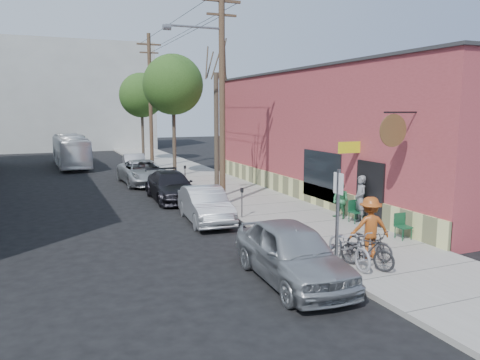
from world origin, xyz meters
name	(u,v)px	position (x,y,z in m)	size (l,w,h in m)	color
ground	(205,238)	(0.00, 0.00, 0.00)	(120.00, 120.00, 0.00)	black
sidewalk	(213,184)	(4.25, 11.00, 0.07)	(4.50, 58.00, 0.15)	gray
cafe_building	(337,134)	(8.99, 4.99, 3.30)	(6.60, 20.20, 6.61)	#98383E
end_cap_building	(71,97)	(-2.00, 42.00, 6.00)	(18.00, 8.00, 12.00)	#AFB0AB
sign_post	(338,209)	(2.35, -4.78, 1.83)	(0.07, 0.45, 2.80)	slate
parking_meter_near	(242,198)	(2.25, 1.86, 0.98)	(0.14, 0.14, 1.24)	slate
parking_meter_far	(185,173)	(2.25, 10.25, 0.98)	(0.14, 0.14, 1.24)	slate
utility_pole_near	(221,91)	(2.39, 4.65, 5.41)	(3.57, 0.28, 10.00)	#503A28
utility_pole_far	(150,99)	(2.45, 19.99, 5.34)	(1.80, 0.28, 10.00)	#503A28
tree_bare	(216,136)	(2.80, 6.41, 3.26)	(0.24, 0.24, 6.23)	#44392C
tree_leafy_mid	(173,85)	(2.80, 14.59, 6.16)	(3.91, 3.91, 7.99)	#44392C
tree_leafy_far	(142,95)	(2.80, 25.12, 5.76)	(3.80, 3.80, 7.53)	#44392C
patio_chair_a	(356,212)	(6.06, -0.72, 0.59)	(0.50, 0.50, 0.88)	#134529
patio_chair_b	(403,227)	(6.11, -3.31, 0.59)	(0.50, 0.50, 0.88)	#134529
patron_grey	(360,199)	(6.20, -0.77, 1.10)	(0.69, 0.45, 1.89)	slate
patron_green	(341,200)	(5.91, 0.14, 0.91)	(0.74, 0.58, 1.52)	#2D7145
cyclist	(370,227)	(3.73, -4.49, 1.08)	(1.21, 0.69, 1.87)	#994516
cyclist_bike	(369,243)	(3.73, -4.49, 0.59)	(0.58, 1.66, 0.87)	black
parked_bike_a	(367,251)	(3.04, -5.27, 0.64)	(0.46, 1.64, 0.98)	black
parked_bike_b	(349,247)	(2.75, -4.84, 0.69)	(0.72, 2.07, 1.09)	gray
car_0	(292,252)	(0.80, -4.98, 0.81)	(1.90, 4.73, 1.61)	#9EA1A5
car_1	(205,205)	(0.80, 2.30, 0.71)	(1.51, 4.32, 1.42)	silver
car_2	(171,186)	(0.68, 7.44, 0.72)	(2.01, 4.95, 1.44)	black
car_3	(143,172)	(0.39, 13.08, 0.74)	(2.46, 5.34, 1.49)	#9FA3A6
car_4	(134,164)	(0.80, 18.33, 0.68)	(1.45, 4.15, 1.37)	#ACABB3
bus	(71,151)	(-3.20, 24.18, 1.28)	(2.16, 9.22, 2.57)	white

